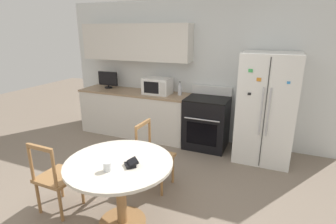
# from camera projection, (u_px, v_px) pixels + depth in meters

# --- Properties ---
(ground_plane) EXTENTS (14.00, 14.00, 0.00)m
(ground_plane) POSITION_uv_depth(u_px,v_px,m) (120.00, 216.00, 3.05)
(ground_plane) COLOR gray
(back_wall) EXTENTS (5.20, 0.44, 2.60)m
(back_wall) POSITION_uv_depth(u_px,v_px,m) (177.00, 64.00, 5.00)
(back_wall) COLOR silver
(back_wall) RESTS_ON ground_plane
(kitchen_counter) EXTENTS (2.25, 0.64, 0.90)m
(kitchen_counter) POSITION_uv_depth(u_px,v_px,m) (135.00, 113.00, 5.33)
(kitchen_counter) COLOR silver
(kitchen_counter) RESTS_ON ground_plane
(refrigerator) EXTENTS (0.86, 0.80, 1.75)m
(refrigerator) POSITION_uv_depth(u_px,v_px,m) (266.00, 108.00, 4.20)
(refrigerator) COLOR white
(refrigerator) RESTS_ON ground_plane
(oven_range) EXTENTS (0.74, 0.68, 1.08)m
(oven_range) POSITION_uv_depth(u_px,v_px,m) (207.00, 122.00, 4.74)
(oven_range) COLOR black
(oven_range) RESTS_ON ground_plane
(microwave) EXTENTS (0.51, 0.36, 0.30)m
(microwave) POSITION_uv_depth(u_px,v_px,m) (157.00, 86.00, 4.95)
(microwave) COLOR white
(microwave) RESTS_ON kitchen_counter
(countertop_tv) EXTENTS (0.43, 0.16, 0.34)m
(countertop_tv) POSITION_uv_depth(u_px,v_px,m) (108.00, 79.00, 5.45)
(countertop_tv) COLOR black
(countertop_tv) RESTS_ON kitchen_counter
(counter_bottle) EXTENTS (0.07, 0.07, 0.26)m
(counter_bottle) POSITION_uv_depth(u_px,v_px,m) (180.00, 90.00, 4.87)
(counter_bottle) COLOR silver
(counter_bottle) RESTS_ON kitchen_counter
(dining_table) EXTENTS (1.12, 1.12, 0.77)m
(dining_table) POSITION_uv_depth(u_px,v_px,m) (120.00, 175.00, 2.76)
(dining_table) COLOR beige
(dining_table) RESTS_ON ground_plane
(dining_chair_left) EXTENTS (0.43, 0.43, 0.90)m
(dining_chair_left) POSITION_uv_depth(u_px,v_px,m) (56.00, 177.00, 3.03)
(dining_chair_left) COLOR #9E7042
(dining_chair_left) RESTS_ON ground_plane
(dining_chair_far) EXTENTS (0.44, 0.44, 0.90)m
(dining_chair_far) POSITION_uv_depth(u_px,v_px,m) (154.00, 157.00, 3.52)
(dining_chair_far) COLOR #9E7042
(dining_chair_far) RESTS_ON ground_plane
(candle_glass) EXTENTS (0.08, 0.08, 0.09)m
(candle_glass) POSITION_uv_depth(u_px,v_px,m) (107.00, 167.00, 2.52)
(candle_glass) COLOR silver
(candle_glass) RESTS_ON dining_table
(wallet) EXTENTS (0.17, 0.17, 0.07)m
(wallet) POSITION_uv_depth(u_px,v_px,m) (131.00, 163.00, 2.61)
(wallet) COLOR black
(wallet) RESTS_ON dining_table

